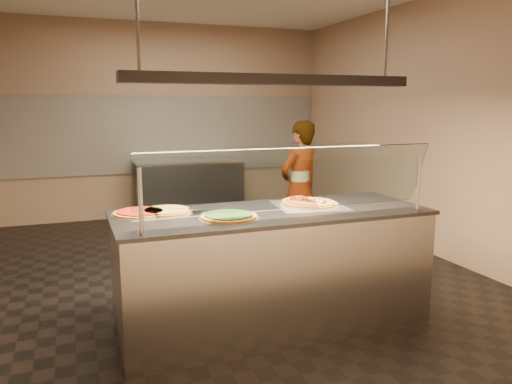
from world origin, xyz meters
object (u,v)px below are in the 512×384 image
object	(u,v)px
pizza_tomato	(140,213)
pizza_cheese	(166,211)
pizza_spatula	(184,208)
half_pizza_sausage	(321,202)
heat_lamp_housing	(273,80)
pizza_spinach	(229,217)
perforated_tray	(309,205)
serving_counter	(272,267)
prep_table	(189,190)
worker	(299,188)
half_pizza_pepperoni	(297,203)
sneeze_guard	(291,180)

from	to	relation	value
pizza_tomato	pizza_cheese	bearing A→B (deg)	-1.67
pizza_spatula	pizza_cheese	bearing A→B (deg)	172.42
half_pizza_sausage	pizza_spatula	world-z (taller)	half_pizza_sausage
heat_lamp_housing	pizza_spinach	bearing A→B (deg)	-160.64
pizza_spatula	pizza_tomato	bearing A→B (deg)	175.95
perforated_tray	serving_counter	bearing A→B (deg)	-168.31
prep_table	pizza_cheese	bearing A→B (deg)	-105.36
pizza_spatula	heat_lamp_housing	bearing A→B (deg)	-17.14
worker	heat_lamp_housing	distance (m)	2.30
pizza_cheese	prep_table	bearing A→B (deg)	74.64
half_pizza_pepperoni	pizza_tomato	bearing A→B (deg)	173.03
serving_counter	worker	distance (m)	2.01
half_pizza_pepperoni	pizza_spatula	size ratio (longest dim) A/B	1.70
pizza_spatula	prep_table	world-z (taller)	pizza_spatula
perforated_tray	pizza_cheese	world-z (taller)	pizza_cheese
sneeze_guard	pizza_tomato	size ratio (longest dim) A/B	5.24
pizza_tomato	pizza_spatula	world-z (taller)	pizza_spatula
pizza_tomato	prep_table	world-z (taller)	pizza_tomato
pizza_tomato	heat_lamp_housing	size ratio (longest dim) A/B	0.19
sneeze_guard	pizza_cheese	distance (m)	1.02
perforated_tray	pizza_spinach	bearing A→B (deg)	-164.17
pizza_spatula	worker	size ratio (longest dim) A/B	0.18
pizza_cheese	pizza_spinach	bearing A→B (deg)	-43.00
prep_table	heat_lamp_housing	xyz separation A→B (m)	(-0.20, -3.88, 1.48)
half_pizza_sausage	pizza_spatula	size ratio (longest dim) A/B	1.70
perforated_tray	heat_lamp_housing	size ratio (longest dim) A/B	0.27
half_pizza_pepperoni	pizza_cheese	size ratio (longest dim) A/B	1.13
pizza_spinach	heat_lamp_housing	xyz separation A→B (m)	(0.41, 0.14, 1.00)
half_pizza_pepperoni	prep_table	bearing A→B (deg)	90.83
worker	heat_lamp_housing	bearing A→B (deg)	35.87
pizza_cheese	heat_lamp_housing	size ratio (longest dim) A/B	0.19
half_pizza_sausage	pizza_cheese	world-z (taller)	half_pizza_sausage
worker	heat_lamp_housing	size ratio (longest dim) A/B	0.69
half_pizza_sausage	pizza_tomato	distance (m)	1.49
pizza_cheese	half_pizza_sausage	bearing A→B (deg)	-6.71
sneeze_guard	pizza_spinach	bearing A→B (deg)	154.01
worker	sneeze_guard	bearing A→B (deg)	40.39
half_pizza_sausage	prep_table	xyz separation A→B (m)	(-0.27, 3.80, -0.49)
pizza_spatula	heat_lamp_housing	xyz separation A→B (m)	(0.67, -0.21, 0.99)
pizza_cheese	pizza_tomato	distance (m)	0.20
heat_lamp_housing	half_pizza_sausage	bearing A→B (deg)	8.90
pizza_tomato	pizza_spinach	bearing A→B (deg)	-32.05
serving_counter	heat_lamp_housing	bearing A→B (deg)	-90.00
heat_lamp_housing	pizza_cheese	bearing A→B (deg)	164.42
half_pizza_pepperoni	worker	size ratio (longest dim) A/B	0.30
pizza_spinach	worker	xyz separation A→B (m)	(1.45, 1.83, -0.16)
heat_lamp_housing	pizza_tomato	bearing A→B (deg)	167.13
half_pizza_pepperoni	pizza_spinach	bearing A→B (deg)	-161.67
half_pizza_pepperoni	pizza_tomato	xyz separation A→B (m)	(-1.26, 0.15, -0.02)
sneeze_guard	pizza_cheese	size ratio (longest dim) A/B	5.29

